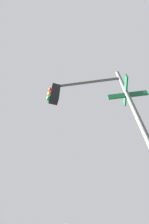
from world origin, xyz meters
TOP-DOWN VIEW (x-y plane):
  - traffic_signal_near at (-6.36, -5.78)m, footprint 1.52×2.72m

SIDE VIEW (x-z plane):
  - traffic_signal_near at x=-6.36m, z-range 1.25..7.35m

